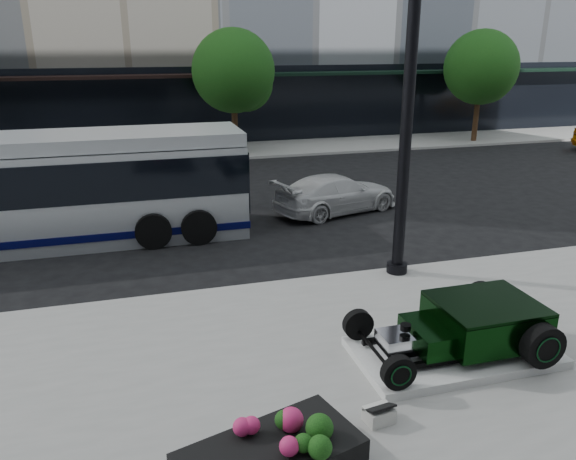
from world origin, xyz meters
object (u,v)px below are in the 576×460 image
object	(u,v)px
transit_bus	(16,191)
flower_planter	(270,459)
hot_rod	(473,324)
white_sedan	(336,194)
lamppost	(408,96)

from	to	relation	value
transit_bus	flower_planter	bearing A→B (deg)	-67.32
hot_rod	white_sedan	world-z (taller)	white_sedan
hot_rod	white_sedan	bearing A→B (deg)	84.38
flower_planter	transit_bus	world-z (taller)	transit_bus
transit_bus	white_sedan	world-z (taller)	transit_bus
hot_rod	lamppost	xyz separation A→B (m)	(0.40, 3.63, 3.44)
flower_planter	hot_rod	bearing A→B (deg)	24.62
flower_planter	transit_bus	distance (m)	11.20
transit_bus	white_sedan	distance (m)	9.27
transit_bus	white_sedan	size ratio (longest dim) A/B	2.89
lamppost	flower_planter	size ratio (longest dim) A/B	3.53
hot_rod	lamppost	size ratio (longest dim) A/B	0.37
lamppost	transit_bus	distance (m)	10.32
hot_rod	lamppost	distance (m)	5.02
lamppost	flower_planter	world-z (taller)	lamppost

